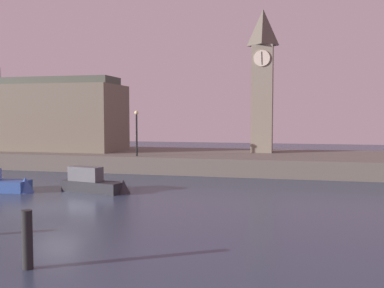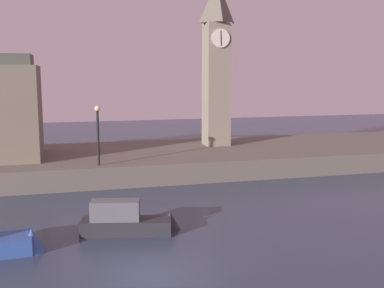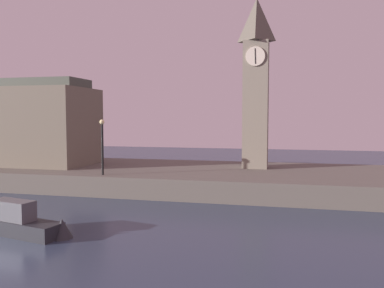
% 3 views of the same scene
% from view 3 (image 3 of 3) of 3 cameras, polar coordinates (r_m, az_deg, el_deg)
% --- Properties ---
extents(far_embankment, '(70.00, 12.00, 1.50)m').
position_cam_3_polar(far_embankment, '(33.95, -7.57, -4.52)').
color(far_embankment, '#5B544C').
rests_on(far_embankment, ground).
extents(clock_tower, '(2.21, 2.26, 13.84)m').
position_cam_3_polar(clock_tower, '(33.25, 9.20, 9.01)').
color(clock_tower, slate).
rests_on(clock_tower, far_embankment).
extents(parliament_hall, '(16.40, 6.50, 10.17)m').
position_cam_3_polar(parliament_hall, '(40.15, -25.79, 2.78)').
color(parliament_hall, '#6B6051').
rests_on(parliament_hall, far_embankment).
extents(streetlamp, '(0.36, 0.36, 4.03)m').
position_cam_3_polar(streetlamp, '(29.36, -12.79, 0.48)').
color(streetlamp, black).
rests_on(streetlamp, far_embankment).
extents(boat_barge_dark, '(5.08, 2.20, 1.82)m').
position_cam_3_polar(boat_barge_dark, '(20.99, -22.64, -10.50)').
color(boat_barge_dark, '#232328').
rests_on(boat_barge_dark, ground).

